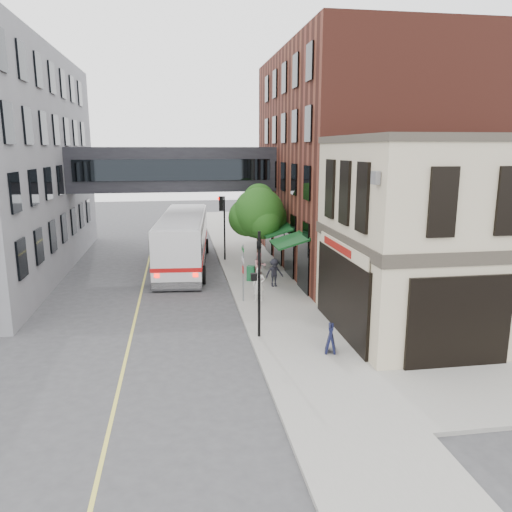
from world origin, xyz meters
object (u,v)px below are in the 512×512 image
object	(u,v)px
pedestrian_a	(259,284)
sandwich_board	(331,339)
bus	(183,238)
pedestrian_b	(260,266)
newspaper_box	(251,273)
pedestrian_c	(274,273)

from	to	relation	value
pedestrian_a	sandwich_board	distance (m)	7.24
bus	sandwich_board	size ratio (longest dim) A/B	11.93
bus	pedestrian_b	xyz separation A→B (m)	(4.42, -5.00, -0.95)
bus	pedestrian_b	distance (m)	6.74
pedestrian_b	newspaper_box	distance (m)	0.67
pedestrian_c	pedestrian_b	bearing A→B (deg)	102.45
pedestrian_b	pedestrian_c	xyz separation A→B (m)	(0.60, -1.51, -0.03)
pedestrian_c	newspaper_box	size ratio (longest dim) A/B	1.84
pedestrian_a	pedestrian_c	distance (m)	2.88
pedestrian_b	bus	bearing A→B (deg)	115.83
sandwich_board	bus	bearing A→B (deg)	126.08
pedestrian_c	pedestrian_a	bearing A→B (deg)	-126.61
bus	newspaper_box	distance (m)	6.48
pedestrian_a	sandwich_board	xyz separation A→B (m)	(1.68, -7.03, -0.33)
pedestrian_a	pedestrian_b	xyz separation A→B (m)	(0.72, 4.06, -0.02)
pedestrian_a	pedestrian_b	world-z (taller)	pedestrian_a
bus	pedestrian_b	world-z (taller)	bus
bus	sandwich_board	distance (m)	17.01
sandwich_board	newspaper_box	bearing A→B (deg)	115.27
bus	sandwich_board	world-z (taller)	bus
pedestrian_a	newspaper_box	world-z (taller)	pedestrian_a
pedestrian_c	newspaper_box	world-z (taller)	pedestrian_c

